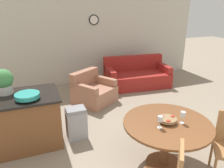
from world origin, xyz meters
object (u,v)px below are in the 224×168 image
(teal_bowl, at_px, (27,96))
(potted_plant, at_px, (3,81))
(armchair, at_px, (93,92))
(fruit_bowl, at_px, (168,119))
(trash_bin, at_px, (76,123))
(couch, at_px, (136,76))
(dining_table, at_px, (166,132))
(kitchen_island, at_px, (21,121))
(wine_glass_left, at_px, (160,119))
(wine_glass_right, at_px, (183,115))

(teal_bowl, relative_size, potted_plant, 0.90)
(potted_plant, xyz_separation_m, armchair, (1.85, 1.08, -0.88))
(fruit_bowl, xyz_separation_m, trash_bin, (-1.09, 1.22, -0.50))
(potted_plant, bearing_deg, couch, 27.35)
(teal_bowl, bearing_deg, dining_table, -32.22)
(fruit_bowl, height_order, armchair, fruit_bowl)
(couch, bearing_deg, kitchen_island, -143.06)
(dining_table, xyz_separation_m, teal_bowl, (-1.85, 1.17, 0.41))
(fruit_bowl, distance_m, teal_bowl, 2.20)
(potted_plant, distance_m, trash_bin, 1.43)
(wine_glass_left, bearing_deg, kitchen_island, 141.80)
(wine_glass_left, bearing_deg, teal_bowl, 143.08)
(wine_glass_left, bearing_deg, fruit_bowl, 24.05)
(trash_bin, bearing_deg, wine_glass_left, -55.32)
(dining_table, height_order, armchair, armchair)
(dining_table, distance_m, wine_glass_left, 0.36)
(teal_bowl, xyz_separation_m, couch, (3.07, 2.14, -0.69))
(wine_glass_right, distance_m, couch, 3.60)
(couch, relative_size, armchair, 1.63)
(armchair, bearing_deg, dining_table, -115.55)
(dining_table, relative_size, fruit_bowl, 4.93)
(teal_bowl, xyz_separation_m, potted_plant, (-0.34, 0.37, 0.17))
(wine_glass_left, xyz_separation_m, couch, (1.41, 3.39, -0.58))
(trash_bin, bearing_deg, wine_glass_right, -45.84)
(wine_glass_left, relative_size, kitchen_island, 0.14)
(couch, height_order, armchair, couch)
(teal_bowl, distance_m, couch, 3.81)
(dining_table, xyz_separation_m, fruit_bowl, (-0.00, 0.00, 0.22))
(dining_table, relative_size, trash_bin, 2.13)
(kitchen_island, bearing_deg, dining_table, -33.91)
(dining_table, bearing_deg, trash_bin, 131.77)
(dining_table, relative_size, wine_glass_left, 7.10)
(dining_table, height_order, couch, couch)
(fruit_bowl, height_order, couch, couch)
(dining_table, relative_size, teal_bowl, 3.33)
(fruit_bowl, relative_size, potted_plant, 0.61)
(trash_bin, distance_m, couch, 3.12)
(armchair, bearing_deg, fruit_bowl, -115.57)
(kitchen_island, bearing_deg, teal_bowl, -49.09)
(kitchen_island, distance_m, couch, 3.78)
(teal_bowl, bearing_deg, kitchen_island, 130.91)
(armchair, bearing_deg, couch, -9.40)
(dining_table, xyz_separation_m, couch, (1.22, 3.31, -0.28))
(wine_glass_right, distance_m, kitchen_island, 2.66)
(potted_plant, xyz_separation_m, couch, (3.42, 1.77, -0.86))
(kitchen_island, bearing_deg, wine_glass_right, -33.33)
(dining_table, relative_size, couch, 0.66)
(dining_table, xyz_separation_m, wine_glass_right, (0.18, -0.09, 0.30))
(fruit_bowl, relative_size, teal_bowl, 0.67)
(dining_table, bearing_deg, couch, 69.72)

